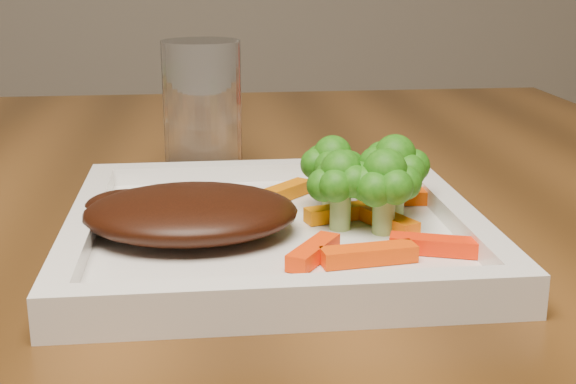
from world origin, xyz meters
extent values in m
cube|color=white|center=(0.18, -0.19, 0.76)|extent=(0.27, 0.27, 0.01)
ellipsoid|color=black|center=(0.13, -0.20, 0.78)|extent=(0.15, 0.12, 0.03)
cube|color=#F34203|center=(0.23, -0.26, 0.77)|extent=(0.06, 0.02, 0.01)
cube|color=#FF2704|center=(0.28, -0.25, 0.77)|extent=(0.06, 0.03, 0.01)
cube|color=#FF3604|center=(0.20, -0.25, 0.77)|extent=(0.04, 0.05, 0.01)
cube|color=#E34703|center=(0.28, -0.15, 0.77)|extent=(0.06, 0.02, 0.01)
cube|color=#CC6403|center=(0.20, -0.12, 0.77)|extent=(0.05, 0.05, 0.01)
cube|color=#F76504|center=(0.26, -0.20, 0.77)|extent=(0.03, 0.05, 0.01)
cube|color=orange|center=(0.23, -0.18, 0.77)|extent=(0.05, 0.03, 0.01)
cylinder|color=white|center=(0.14, -0.01, 0.81)|extent=(0.08, 0.08, 0.12)
camera|label=1|loc=(0.14, -0.70, 0.94)|focal=50.00mm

